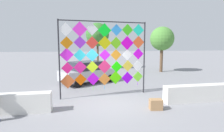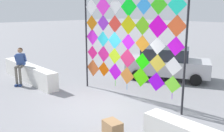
{
  "view_description": "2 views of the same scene",
  "coord_description": "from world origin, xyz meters",
  "px_view_note": "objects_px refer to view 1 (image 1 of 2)",
  "views": [
    {
      "loc": [
        -1.4,
        -7.8,
        2.71
      ],
      "look_at": [
        0.18,
        0.5,
        1.68
      ],
      "focal_mm": 28.85,
      "sensor_mm": 36.0,
      "label": 1
    },
    {
      "loc": [
        6.24,
        -5.12,
        3.32
      ],
      "look_at": [
        0.03,
        0.52,
        1.4
      ],
      "focal_mm": 39.92,
      "sensor_mm": 36.0,
      "label": 2
    }
  ],
  "objects_px": {
    "kite_display_rack": "(104,53)",
    "parked_car": "(88,72)",
    "cardboard_box_large": "(156,104)",
    "tree_broadleaf": "(98,34)",
    "tree_far_right": "(162,39)"
  },
  "relations": [
    {
      "from": "cardboard_box_large",
      "to": "tree_broadleaf",
      "type": "distance_m",
      "value": 13.29
    },
    {
      "from": "kite_display_rack",
      "to": "tree_broadleaf",
      "type": "distance_m",
      "value": 10.51
    },
    {
      "from": "cardboard_box_large",
      "to": "tree_broadleaf",
      "type": "relative_size",
      "value": 0.1
    },
    {
      "from": "tree_broadleaf",
      "to": "parked_car",
      "type": "bearing_deg",
      "value": -102.25
    },
    {
      "from": "cardboard_box_large",
      "to": "kite_display_rack",
      "type": "bearing_deg",
      "value": 126.98
    },
    {
      "from": "kite_display_rack",
      "to": "tree_broadleaf",
      "type": "bearing_deg",
      "value": 85.39
    },
    {
      "from": "kite_display_rack",
      "to": "cardboard_box_large",
      "type": "relative_size",
      "value": 8.82
    },
    {
      "from": "cardboard_box_large",
      "to": "tree_far_right",
      "type": "bearing_deg",
      "value": 62.7
    },
    {
      "from": "tree_broadleaf",
      "to": "tree_far_right",
      "type": "bearing_deg",
      "value": -27.49
    },
    {
      "from": "cardboard_box_large",
      "to": "parked_car",
      "type": "bearing_deg",
      "value": 112.95
    },
    {
      "from": "tree_far_right",
      "to": "cardboard_box_large",
      "type": "bearing_deg",
      "value": -117.3
    },
    {
      "from": "kite_display_rack",
      "to": "cardboard_box_large",
      "type": "height_order",
      "value": "kite_display_rack"
    },
    {
      "from": "parked_car",
      "to": "tree_broadleaf",
      "type": "relative_size",
      "value": 0.84
    },
    {
      "from": "kite_display_rack",
      "to": "parked_car",
      "type": "relative_size",
      "value": 1.08
    },
    {
      "from": "tree_broadleaf",
      "to": "tree_far_right",
      "type": "xyz_separation_m",
      "value": [
        5.96,
        -3.1,
        -0.6
      ]
    }
  ]
}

